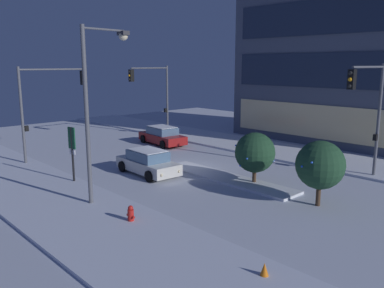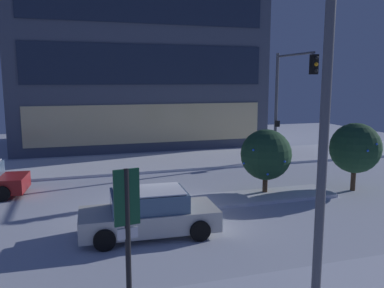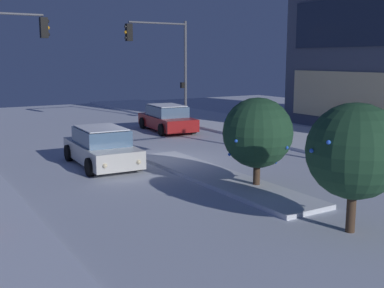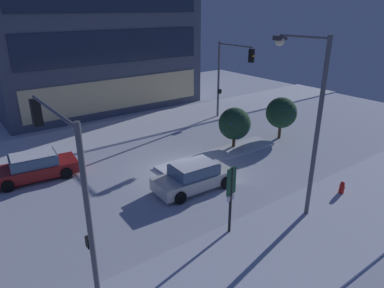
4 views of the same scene
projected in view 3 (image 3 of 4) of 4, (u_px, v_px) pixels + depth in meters
name	position (u px, v px, depth m)	size (l,w,h in m)	color
ground	(165.00, 162.00, 19.08)	(52.00, 52.00, 0.00)	silver
curb_strip_far	(320.00, 141.00, 23.52)	(52.00, 5.20, 0.14)	silver
median_strip	(216.00, 177.00, 16.39)	(9.00, 1.80, 0.14)	silver
car_near	(102.00, 147.00, 18.34)	(4.57, 2.20, 1.49)	silver
car_far	(167.00, 119.00, 27.13)	(4.83, 2.45, 1.49)	maroon
traffic_light_corner_far_left	(164.00, 54.00, 29.44)	(0.32, 4.24, 6.39)	#565960
decorated_tree_median	(355.00, 151.00, 11.06)	(2.26, 2.29, 3.10)	#473323
decorated_tree_left_of_median	(258.00, 133.00, 14.87)	(2.21, 2.21, 2.90)	#473323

